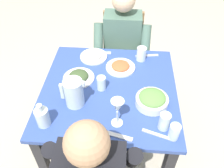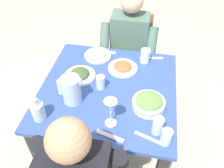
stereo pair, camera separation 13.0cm
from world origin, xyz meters
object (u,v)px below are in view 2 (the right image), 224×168
(salad_bowl, at_px, (149,103))
(water_pitcher, at_px, (71,90))
(water_glass_near_left, at_px, (101,82))
(wine_glass, at_px, (111,108))
(water_glass_far_left, at_px, (166,137))
(plate_dolmas, at_px, (80,74))
(water_glass_by_pitcher, at_px, (145,56))
(chair_near, at_px, (130,52))
(water_glass_near_right, at_px, (158,126))
(oil_carafe, at_px, (38,112))
(plate_yoghurt, at_px, (98,54))
(dining_table, at_px, (108,99))
(diner_near, at_px, (128,52))
(plate_rice_curry, at_px, (123,67))

(salad_bowl, bearing_deg, water_pitcher, 3.46)
(water_glass_near_left, height_order, wine_glass, wine_glass)
(water_glass_near_left, bearing_deg, water_pitcher, 43.66)
(water_glass_near_left, bearing_deg, water_glass_far_left, 141.06)
(plate_dolmas, bearing_deg, water_glass_by_pitcher, -149.73)
(chair_near, height_order, water_glass_far_left, chair_near)
(salad_bowl, relative_size, water_glass_by_pitcher, 1.91)
(water_glass_near_right, relative_size, oil_carafe, 0.69)
(plate_yoghurt, bearing_deg, plate_dolmas, 74.49)
(water_pitcher, height_order, plate_dolmas, water_pitcher)
(salad_bowl, xyz_separation_m, water_glass_by_pitcher, (0.06, -0.47, 0.01))
(dining_table, xyz_separation_m, water_glass_near_left, (0.05, 0.01, 0.17))
(plate_dolmas, bearing_deg, plate_yoghurt, -105.51)
(diner_near, relative_size, salad_bowl, 5.55)
(diner_near, distance_m, water_glass_near_right, 0.93)
(oil_carafe, bearing_deg, water_pitcher, -130.99)
(salad_bowl, relative_size, plate_dolmas, 0.93)
(plate_rice_curry, distance_m, water_glass_near_right, 0.60)
(water_glass_far_left, height_order, water_glass_near_right, water_glass_near_right)
(plate_dolmas, bearing_deg, water_glass_near_right, 146.00)
(chair_near, relative_size, water_glass_far_left, 8.38)
(plate_rice_curry, xyz_separation_m, oil_carafe, (0.43, 0.55, 0.04))
(diner_near, height_order, water_pitcher, diner_near)
(chair_near, relative_size, water_glass_near_right, 7.58)
(plate_rice_curry, bearing_deg, chair_near, -89.47)
(dining_table, relative_size, plate_yoghurt, 4.32)
(diner_near, height_order, water_glass_near_right, diner_near)
(water_pitcher, distance_m, plate_dolmas, 0.25)
(plate_dolmas, relative_size, oil_carafe, 1.37)
(plate_yoghurt, relative_size, plate_dolmas, 0.95)
(water_glass_far_left, bearing_deg, plate_dolmas, -35.85)
(water_pitcher, xyz_separation_m, oil_carafe, (0.15, 0.18, -0.04))
(dining_table, relative_size, water_pitcher, 4.88)
(diner_near, relative_size, water_glass_by_pitcher, 10.61)
(salad_bowl, xyz_separation_m, plate_rice_curry, (0.22, -0.35, -0.03))
(dining_table, relative_size, plate_rice_curry, 4.20)
(plate_yoghurt, height_order, plate_dolmas, same)
(salad_bowl, relative_size, oil_carafe, 1.26)
(dining_table, distance_m, plate_yoghurt, 0.40)
(water_glass_near_right, height_order, oil_carafe, oil_carafe)
(chair_near, height_order, salad_bowl, chair_near)
(oil_carafe, bearing_deg, dining_table, -137.02)
(water_glass_near_left, distance_m, wine_glass, 0.33)
(diner_near, bearing_deg, chair_near, -90.00)
(chair_near, height_order, plate_dolmas, chair_near)
(dining_table, xyz_separation_m, water_glass_near_right, (-0.35, 0.31, 0.17))
(dining_table, height_order, water_glass_far_left, water_glass_far_left)
(water_pitcher, distance_m, plate_yoghurt, 0.51)
(wine_glass, bearing_deg, chair_near, -89.43)
(water_pitcher, xyz_separation_m, plate_rice_curry, (-0.27, -0.38, -0.08))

